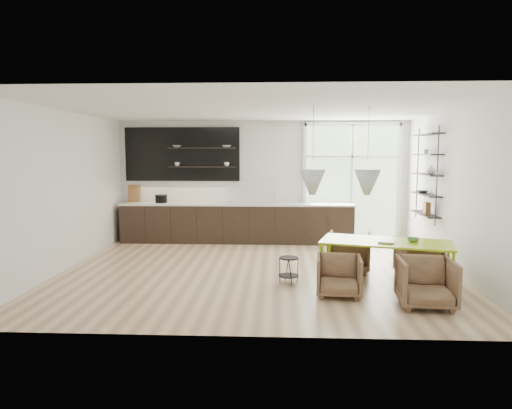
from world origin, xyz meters
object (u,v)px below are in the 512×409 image
armchair_back_left (349,251)px  armchair_front_left (339,276)px  dining_table (386,244)px  wire_stool (289,266)px  armchair_back_right (418,260)px  armchair_front_right (426,283)px

armchair_back_left → armchair_front_left: (-0.39, -1.50, -0.04)m
dining_table → wire_stool: 1.60m
armchair_back_left → wire_stool: size_ratio=1.80×
dining_table → wire_stool: dining_table is taller
dining_table → armchair_back_right: (0.70, 0.57, -0.38)m
armchair_back_right → armchair_front_right: (-0.36, -1.54, 0.04)m
armchair_back_right → armchair_front_left: size_ratio=1.00×
armchair_front_right → wire_stool: bearing=154.3°
armchair_front_right → wire_stool: size_ratio=1.76×
armchair_back_left → armchair_front_left: 1.55m
armchair_back_right → wire_stool: bearing=6.1°
dining_table → armchair_front_right: dining_table is taller
dining_table → armchair_front_left: size_ratio=3.25×
armchair_front_right → wire_stool: 2.17m
dining_table → armchair_back_right: size_ratio=3.24×
dining_table → armchair_front_right: bearing=-55.2°
armchair_front_left → wire_stool: size_ratio=1.57×
armchair_back_right → armchair_front_left: (-1.50, -1.10, -0.00)m
wire_stool → armchair_back_left: bearing=37.3°
dining_table → armchair_front_left: dining_table is taller
armchair_back_right → armchair_back_left: bearing=-25.2°
armchair_back_right → armchair_front_right: armchair_front_right is taller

